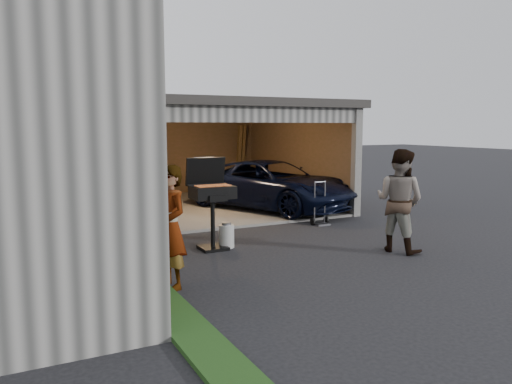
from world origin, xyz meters
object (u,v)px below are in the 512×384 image
Objects in this scene: hand_truck at (321,216)px; man at (399,201)px; minivan at (272,187)px; propane_tank at (226,236)px; bbq_grill at (212,195)px; woman at (170,227)px; plywood_panel at (153,277)px.

man is at bearing -93.11° from hand_truck.
minivan is 10.72× the size of propane_tank.
bbq_grill is 1.66× the size of hand_truck.
propane_tank is (-2.67, 1.67, -0.72)m from man.
woman reaches higher than hand_truck.
minivan is 2.49× the size of man.
minivan is at bearing 49.66° from plywood_panel.
propane_tank is (0.28, -0.02, -0.79)m from bbq_grill.
bbq_grill reaches higher than hand_truck.
man is at bearing -113.63° from minivan.
plywood_panel is 6.01m from hand_truck.
bbq_grill is at bearing 132.32° from woman.
woman reaches higher than propane_tank.
plywood_panel is at bearing -125.70° from bbq_grill.
plywood_panel is at bearing -44.15° from woman.
woman is 4.02× the size of propane_tank.
propane_tank is 0.43× the size of hand_truck.
man is 4.85m from plywood_panel.
minivan reaches higher than hand_truck.
minivan is 4.86m from man.
woman reaches higher than minivan.
propane_tank is at bearing 50.02° from plywood_panel.
man is at bearing 9.70° from plywood_panel.
bbq_grill is at bearing -162.70° from hand_truck.
man is 3.23m from propane_tank.
plywood_panel reaches higher than propane_tank.
minivan is at bearing 127.73° from woman.
hand_truck is at bearing -110.90° from minivan.
plywood_panel is 0.82× the size of hand_truck.
plywood_panel is at bearing -129.98° from propane_tank.
bbq_grill is 3.90× the size of propane_tank.
plywood_panel is (-1.80, -2.50, -0.59)m from bbq_grill.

